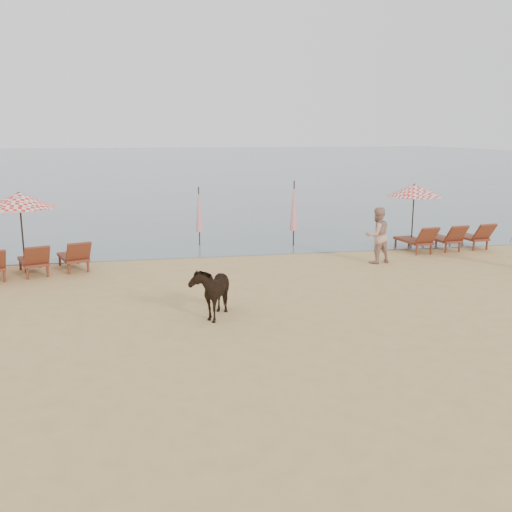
# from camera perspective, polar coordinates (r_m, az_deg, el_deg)

# --- Properties ---
(ground) EXTENTS (120.00, 120.00, 0.00)m
(ground) POSITION_cam_1_polar(r_m,az_deg,el_deg) (10.26, 5.37, -11.93)
(ground) COLOR tan
(ground) RESTS_ON ground
(sea) EXTENTS (160.00, 140.00, 0.06)m
(sea) POSITION_cam_1_polar(r_m,az_deg,el_deg) (89.11, -9.22, 9.45)
(sea) COLOR #51606B
(sea) RESTS_ON ground
(lounger_cluster_left) EXTENTS (3.49, 2.71, 0.67)m
(lounger_cluster_left) POSITION_cam_1_polar(r_m,az_deg,el_deg) (18.25, -21.30, -0.36)
(lounger_cluster_left) COLOR maroon
(lounger_cluster_left) RESTS_ON ground
(lounger_cluster_right) EXTENTS (3.32, 2.23, 0.68)m
(lounger_cluster_right) POSITION_cam_1_polar(r_m,az_deg,el_deg) (21.72, 18.44, 1.78)
(lounger_cluster_right) COLOR maroon
(lounger_cluster_right) RESTS_ON ground
(umbrella_open_left_a) EXTENTS (2.17, 2.17, 2.47)m
(umbrella_open_left_a) POSITION_cam_1_polar(r_m,az_deg,el_deg) (18.39, -22.59, 5.17)
(umbrella_open_left_a) COLOR black
(umbrella_open_left_a) RESTS_ON ground
(umbrella_open_right) EXTENTS (1.95, 1.95, 2.38)m
(umbrella_open_right) POSITION_cam_1_polar(r_m,az_deg,el_deg) (21.47, 15.55, 6.36)
(umbrella_open_right) COLOR black
(umbrella_open_right) RESTS_ON ground
(umbrella_closed_left) EXTENTS (0.27, 0.27, 2.21)m
(umbrella_closed_left) POSITION_cam_1_polar(r_m,az_deg,el_deg) (21.39, -5.72, 4.61)
(umbrella_closed_left) COLOR black
(umbrella_closed_left) RESTS_ON ground
(umbrella_closed_right) EXTENTS (0.30, 0.30, 2.45)m
(umbrella_closed_right) POSITION_cam_1_polar(r_m,az_deg,el_deg) (21.29, 3.81, 5.00)
(umbrella_closed_right) COLOR black
(umbrella_closed_right) RESTS_ON ground
(cow) EXTENTS (1.18, 1.62, 1.25)m
(cow) POSITION_cam_1_polar(r_m,az_deg,el_deg) (13.24, -4.47, -3.42)
(cow) COLOR black
(cow) RESTS_ON ground
(beachgoer_right_a) EXTENTS (1.03, 0.89, 1.83)m
(beachgoer_right_a) POSITION_cam_1_polar(r_m,az_deg,el_deg) (18.94, 12.02, 2.04)
(beachgoer_right_a) COLOR tan
(beachgoer_right_a) RESTS_ON ground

